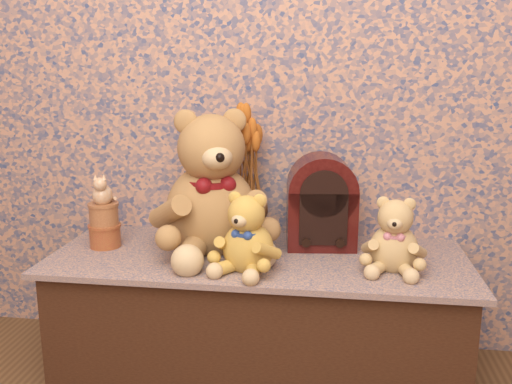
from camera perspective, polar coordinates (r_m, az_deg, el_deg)
display_shelf at (r=2.04m, az=0.20°, el=-12.52°), size 1.46×0.58×0.45m
teddy_large at (r=1.96m, az=-4.72°, el=1.72°), size 0.60×0.64×0.55m
teddy_medium at (r=1.78m, az=-0.82°, el=-3.79°), size 0.29×0.32×0.28m
teddy_small at (r=1.84m, az=14.17°, el=-3.90°), size 0.24×0.27×0.26m
cathedral_radio at (r=2.02m, az=6.79°, el=-0.93°), size 0.27×0.21×0.34m
ceramic_vase at (r=2.08m, az=-0.57°, el=-2.79°), size 0.11×0.11×0.18m
dried_stalks at (r=2.02m, az=-0.59°, el=4.78°), size 0.25×0.25×0.38m
biscuit_tin_lower at (r=2.11m, az=-15.35°, el=-4.40°), size 0.12×0.12×0.08m
biscuit_tin_upper at (r=2.08m, az=-15.48°, el=-2.27°), size 0.12×0.12×0.08m
cat_figurine at (r=2.06m, az=-15.65°, el=0.37°), size 0.10×0.11×0.12m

